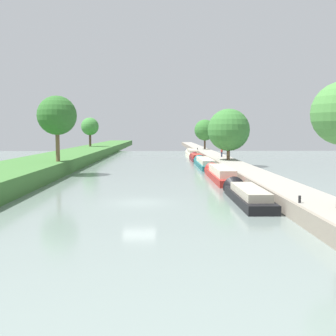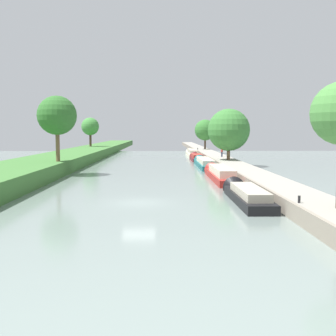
{
  "view_description": "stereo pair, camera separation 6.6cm",
  "coord_description": "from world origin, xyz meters",
  "px_view_note": "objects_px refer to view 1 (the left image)",
  "views": [
    {
      "loc": [
        1.72,
        -30.5,
        5.43
      ],
      "look_at": [
        2.48,
        17.96,
        1.0
      ],
      "focal_mm": 43.47,
      "sensor_mm": 36.0,
      "label": 1
    },
    {
      "loc": [
        1.79,
        -30.5,
        5.43
      ],
      "look_at": [
        2.48,
        17.96,
        1.0
      ],
      "focal_mm": 43.47,
      "sensor_mm": 36.0,
      "label": 2
    }
  ],
  "objects_px": {
    "narrowboat_red": "(220,174)",
    "person_walking": "(222,152)",
    "narrowboat_maroon": "(196,158)",
    "narrowboat_cream": "(192,153)",
    "narrowboat_teal": "(204,163)",
    "mooring_bollard_far": "(197,149)",
    "narrowboat_black": "(246,194)",
    "mooring_bollard_near": "(300,199)"
  },
  "relations": [
    {
      "from": "mooring_bollard_far",
      "to": "mooring_bollard_near",
      "type": "bearing_deg",
      "value": -90.0
    },
    {
      "from": "narrowboat_red",
      "to": "narrowboat_teal",
      "type": "relative_size",
      "value": 0.92
    },
    {
      "from": "person_walking",
      "to": "mooring_bollard_far",
      "type": "distance_m",
      "value": 26.74
    },
    {
      "from": "narrowboat_red",
      "to": "narrowboat_maroon",
      "type": "bearing_deg",
      "value": 90.17
    },
    {
      "from": "narrowboat_black",
      "to": "mooring_bollard_far",
      "type": "xyz_separation_m",
      "value": [
        1.9,
        64.5,
        0.76
      ]
    },
    {
      "from": "narrowboat_cream",
      "to": "narrowboat_black",
      "type": "bearing_deg",
      "value": -90.06
    },
    {
      "from": "narrowboat_black",
      "to": "mooring_bollard_near",
      "type": "relative_size",
      "value": 24.76
    },
    {
      "from": "narrowboat_red",
      "to": "mooring_bollard_far",
      "type": "height_order",
      "value": "narrowboat_red"
    },
    {
      "from": "narrowboat_maroon",
      "to": "mooring_bollard_far",
      "type": "distance_m",
      "value": 20.13
    },
    {
      "from": "narrowboat_red",
      "to": "mooring_bollard_far",
      "type": "distance_m",
      "value": 50.35
    },
    {
      "from": "narrowboat_teal",
      "to": "mooring_bollard_far",
      "type": "height_order",
      "value": "mooring_bollard_far"
    },
    {
      "from": "narrowboat_teal",
      "to": "mooring_bollard_far",
      "type": "bearing_deg",
      "value": 86.67
    },
    {
      "from": "narrowboat_red",
      "to": "narrowboat_maroon",
      "type": "height_order",
      "value": "narrowboat_red"
    },
    {
      "from": "narrowboat_teal",
      "to": "mooring_bollard_near",
      "type": "xyz_separation_m",
      "value": [
        1.96,
        -37.51,
        0.72
      ]
    },
    {
      "from": "narrowboat_cream",
      "to": "mooring_bollard_far",
      "type": "relative_size",
      "value": 34.82
    },
    {
      "from": "mooring_bollard_far",
      "to": "narrowboat_red",
      "type": "bearing_deg",
      "value": -92.18
    },
    {
      "from": "narrowboat_black",
      "to": "narrowboat_maroon",
      "type": "height_order",
      "value": "narrowboat_black"
    },
    {
      "from": "narrowboat_maroon",
      "to": "narrowboat_cream",
      "type": "xyz_separation_m",
      "value": [
        0.16,
        12.82,
        0.14
      ]
    },
    {
      "from": "narrowboat_maroon",
      "to": "mooring_bollard_far",
      "type": "height_order",
      "value": "mooring_bollard_far"
    },
    {
      "from": "narrowboat_red",
      "to": "narrowboat_teal",
      "type": "height_order",
      "value": "narrowboat_red"
    },
    {
      "from": "narrowboat_cream",
      "to": "person_walking",
      "type": "distance_m",
      "value": 19.86
    },
    {
      "from": "narrowboat_cream",
      "to": "mooring_bollard_near",
      "type": "xyz_separation_m",
      "value": [
        1.84,
        -64.04,
        0.66
      ]
    },
    {
      "from": "narrowboat_teal",
      "to": "narrowboat_black",
      "type": "bearing_deg",
      "value": -89.89
    },
    {
      "from": "mooring_bollard_far",
      "to": "narrowboat_black",
      "type": "bearing_deg",
      "value": -91.69
    },
    {
      "from": "narrowboat_cream",
      "to": "mooring_bollard_near",
      "type": "bearing_deg",
      "value": -88.35
    },
    {
      "from": "narrowboat_maroon",
      "to": "narrowboat_cream",
      "type": "bearing_deg",
      "value": 89.3
    },
    {
      "from": "person_walking",
      "to": "mooring_bollard_near",
      "type": "relative_size",
      "value": 3.69
    },
    {
      "from": "narrowboat_red",
      "to": "mooring_bollard_near",
      "type": "relative_size",
      "value": 32.27
    },
    {
      "from": "narrowboat_teal",
      "to": "narrowboat_cream",
      "type": "bearing_deg",
      "value": 89.74
    },
    {
      "from": "narrowboat_black",
      "to": "narrowboat_maroon",
      "type": "relative_size",
      "value": 1.08
    },
    {
      "from": "narrowboat_black",
      "to": "person_walking",
      "type": "relative_size",
      "value": 6.71
    },
    {
      "from": "narrowboat_maroon",
      "to": "narrowboat_cream",
      "type": "distance_m",
      "value": 12.82
    },
    {
      "from": "narrowboat_black",
      "to": "mooring_bollard_near",
      "type": "bearing_deg",
      "value": -74.22
    },
    {
      "from": "narrowboat_red",
      "to": "person_walking",
      "type": "distance_m",
      "value": 23.96
    },
    {
      "from": "narrowboat_maroon",
      "to": "person_walking",
      "type": "distance_m",
      "value": 7.8
    },
    {
      "from": "narrowboat_teal",
      "to": "narrowboat_cream",
      "type": "relative_size",
      "value": 1.0
    },
    {
      "from": "narrowboat_teal",
      "to": "narrowboat_maroon",
      "type": "height_order",
      "value": "narrowboat_teal"
    },
    {
      "from": "narrowboat_maroon",
      "to": "person_walking",
      "type": "height_order",
      "value": "person_walking"
    },
    {
      "from": "narrowboat_red",
      "to": "narrowboat_black",
      "type": "bearing_deg",
      "value": -89.97
    },
    {
      "from": "narrowboat_cream",
      "to": "narrowboat_red",
      "type": "bearing_deg",
      "value": -90.09
    },
    {
      "from": "narrowboat_red",
      "to": "narrowboat_teal",
      "type": "bearing_deg",
      "value": 90.18
    },
    {
      "from": "mooring_bollard_far",
      "to": "narrowboat_maroon",
      "type": "bearing_deg",
      "value": -95.71
    }
  ]
}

